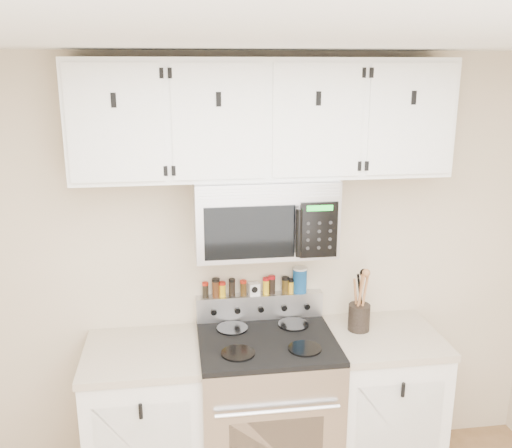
{
  "coord_description": "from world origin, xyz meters",
  "views": [
    {
      "loc": [
        -0.47,
        -1.42,
        2.42
      ],
      "look_at": [
        -0.06,
        1.45,
        1.61
      ],
      "focal_mm": 40.0,
      "sensor_mm": 36.0,
      "label": 1
    }
  ],
  "objects_px": {
    "microwave": "(264,215)",
    "salt_canister": "(300,280)",
    "range": "(267,411)",
    "utensil_crock": "(359,315)"
  },
  "relations": [
    {
      "from": "range",
      "to": "salt_canister",
      "type": "distance_m",
      "value": 0.79
    },
    {
      "from": "range",
      "to": "microwave",
      "type": "height_order",
      "value": "microwave"
    },
    {
      "from": "range",
      "to": "utensil_crock",
      "type": "xyz_separation_m",
      "value": [
        0.56,
        0.09,
        0.53
      ]
    },
    {
      "from": "range",
      "to": "utensil_crock",
      "type": "height_order",
      "value": "utensil_crock"
    },
    {
      "from": "range",
      "to": "salt_canister",
      "type": "bearing_deg",
      "value": 49.13
    },
    {
      "from": "utensil_crock",
      "to": "salt_canister",
      "type": "height_order",
      "value": "utensil_crock"
    },
    {
      "from": "utensil_crock",
      "to": "salt_canister",
      "type": "xyz_separation_m",
      "value": [
        -0.32,
        0.19,
        0.17
      ]
    },
    {
      "from": "range",
      "to": "microwave",
      "type": "bearing_deg",
      "value": 89.77
    },
    {
      "from": "microwave",
      "to": "salt_canister",
      "type": "distance_m",
      "value": 0.54
    },
    {
      "from": "range",
      "to": "salt_canister",
      "type": "height_order",
      "value": "salt_canister"
    }
  ]
}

